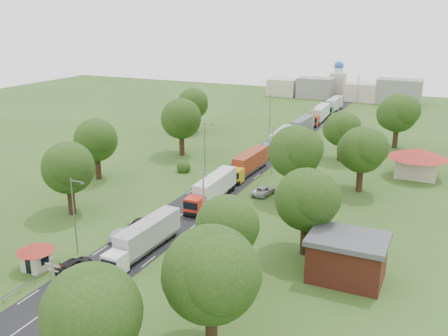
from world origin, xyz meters
The scene contains 44 objects.
ground centered at (0.00, 0.00, 0.00)m, with size 260.00×260.00×0.00m, color #334C19.
road centered at (0.00, 20.00, 0.00)m, with size 8.00×200.00×0.04m, color black.
boom_barrier centered at (-1.36, -25.00, 0.89)m, with size 9.22×0.35×1.18m.
guard_booth centered at (-7.20, -25.00, 2.16)m, with size 4.40×4.40×3.45m.
info_sign centered at (5.20, 35.00, 3.00)m, with size 0.12×3.10×4.10m.
pole_0 centered at (5.50, -35.00, 4.68)m, with size 1.60×0.24×9.00m.
pole_1 centered at (5.50, -7.00, 4.68)m, with size 1.60×0.24×9.00m.
pole_2 centered at (5.50, 21.00, 4.68)m, with size 1.60×0.24×9.00m.
pole_3 centered at (5.50, 49.00, 4.68)m, with size 1.60×0.24×9.00m.
pole_4 centered at (5.50, 77.00, 4.68)m, with size 1.60×0.24×9.00m.
pole_5 centered at (5.50, 105.00, 4.68)m, with size 1.60×0.24×9.00m.
lamp_0 centered at (-5.35, -20.00, 5.55)m, with size 2.03×0.22×10.00m.
lamp_1 centered at (-5.35, 15.00, 5.55)m, with size 2.03×0.22×10.00m.
lamp_2 centered at (-5.35, 50.00, 5.55)m, with size 2.03×0.22×10.00m.
tree_0 centered at (11.99, -37.84, 7.22)m, with size 8.80×8.80×11.07m.
tree_1 centered at (17.99, -29.83, 7.85)m, with size 9.60×9.60×12.05m.
tree_2 centered at (13.99, -17.86, 6.60)m, with size 8.00×8.00×10.10m.
tree_3 centered at (19.99, -7.84, 7.22)m, with size 8.80×8.80×11.07m.
tree_4 centered at (12.99, 10.17, 7.85)m, with size 9.60×9.60×12.05m.
tree_5 centered at (21.99, 18.16, 7.22)m, with size 8.80×8.80×11.07m.
tree_6 centered at (14.99, 35.14, 6.60)m, with size 8.00×8.00×10.10m.
tree_7 centered at (23.99, 50.17, 7.85)m, with size 9.60×9.60×12.05m.
tree_10 centered at (-15.01, -9.84, 7.22)m, with size 8.80×8.80×11.07m.
tree_11 centered at (-22.01, 5.16, 7.22)m, with size 8.80×8.80×11.07m.
tree_12 centered at (-16.01, 25.17, 7.85)m, with size 9.60×9.60×12.05m.
tree_13 centered at (-24.01, 45.16, 7.22)m, with size 8.80×8.80×11.07m.
house_brick centered at (26.00, -12.00, 2.65)m, with size 8.60×6.60×5.20m.
house_cream centered at (30.00, 30.00, 3.64)m, with size 10.08×10.08×5.80m.
distant_town centered at (0.68, 110.00, 3.49)m, with size 52.00×8.00×8.00m.
church centered at (-4.00, 118.00, 5.39)m, with size 5.00×5.00×12.30m.
truck_0 centered at (1.90, -16.18, 2.06)m, with size 2.76×14.00×3.87m.
truck_1 centered at (1.79, 3.36, 2.13)m, with size 2.81×14.51×4.02m.
truck_2 centered at (1.61, 19.06, 2.09)m, with size 2.86×14.27×3.95m.
truck_3 centered at (1.62, 37.41, 2.27)m, with size 3.37×15.47×4.27m.
truck_4 centered at (1.65, 53.24, 2.14)m, with size 2.93×14.56×4.03m.
truck_5 centered at (1.84, 70.02, 2.25)m, with size 3.10×15.34×4.24m.
truck_6 centered at (1.94, 86.36, 2.14)m, with size 2.71×14.59×4.04m.
car_lane_front centered at (-3.00, -23.50, 0.79)m, with size 1.86×4.61×1.57m, color black.
car_lane_mid centered at (-3.00, -14.05, 0.70)m, with size 1.48×4.24×1.40m, color gray.
car_lane_rear centered at (-3.00, -9.84, 0.66)m, with size 1.85×4.55×1.32m, color black.
car_verge_near centered at (8.00, 9.76, 0.72)m, with size 2.39×5.18×1.44m, color #AFAFAF.
car_verge_far centered at (6.82, 29.96, 0.68)m, with size 1.61×4.00×1.36m, color slate.
pedestrian_near centered at (-3.46, -25.14, 0.84)m, with size 0.61×0.40×1.67m, color gray.
pedestrian_booth centered at (-6.50, -23.59, 0.78)m, with size 0.76×0.59×1.56m, color gray.
Camera 1 is at (34.57, -63.23, 28.70)m, focal length 40.00 mm.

